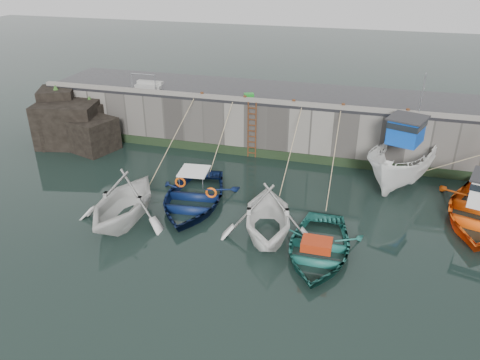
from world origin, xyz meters
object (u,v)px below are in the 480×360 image
(boat_near_navy, at_px, (318,253))
(fish_crate, at_px, (249,96))
(bollard_d, at_px, (343,106))
(boat_far_white, at_px, (404,161))
(bollard_e, at_px, (408,111))
(boat_near_blue, at_px, (193,204))
(bollard_c, at_px, (294,102))
(boat_near_blacktrim, at_px, (267,234))
(bollard_b, at_px, (245,98))
(bollard_a, at_px, (202,95))
(ladder, at_px, (252,130))
(boat_near_white, at_px, (125,220))

(boat_near_navy, relative_size, fish_crate, 9.57)
(boat_near_navy, distance_m, bollard_d, 9.35)
(boat_far_white, xyz_separation_m, bollard_e, (-0.12, 1.25, 2.19))
(boat_near_blue, relative_size, bollard_c, 20.18)
(boat_near_blacktrim, relative_size, bollard_c, 16.91)
(boat_near_blacktrim, xyz_separation_m, boat_far_white, (5.47, 6.73, 1.11))
(boat_near_navy, relative_size, bollard_b, 18.07)
(bollard_a, xyz_separation_m, bollard_b, (2.50, 0.00, 0.00))
(bollard_b, bearing_deg, bollard_c, 0.00)
(bollard_e, bearing_deg, boat_near_navy, -109.83)
(boat_near_blacktrim, bearing_deg, ladder, 95.80)
(boat_near_blue, distance_m, fish_crate, 7.62)
(bollard_c, bearing_deg, bollard_d, 0.00)
(boat_far_white, distance_m, bollard_e, 2.53)
(boat_near_navy, bearing_deg, bollard_b, 121.14)
(fish_crate, relative_size, bollard_c, 1.89)
(bollard_d, bearing_deg, fish_crate, 175.44)
(bollard_b, height_order, bollard_e, same)
(boat_far_white, xyz_separation_m, bollard_a, (-11.12, 1.25, 2.19))
(fish_crate, bearing_deg, ladder, -85.06)
(fish_crate, relative_size, bollard_a, 1.89)
(boat_far_white, height_order, bollard_c, boat_far_white)
(boat_near_blacktrim, bearing_deg, boat_near_white, 172.06)
(ladder, height_order, boat_near_navy, ladder)
(ladder, height_order, bollard_e, bollard_e)
(boat_near_navy, bearing_deg, fish_crate, 119.44)
(bollard_d, relative_size, bollard_e, 1.00)
(bollard_c, bearing_deg, boat_far_white, -11.91)
(boat_near_navy, height_order, bollard_b, bollard_b)
(bollard_c, xyz_separation_m, bollard_d, (2.60, 0.00, 0.00))
(boat_far_white, bearing_deg, bollard_b, -168.30)
(boat_near_blue, bearing_deg, boat_near_navy, -27.39)
(boat_near_blue, xyz_separation_m, bollard_c, (3.46, 6.39, 3.30))
(bollard_a, bearing_deg, boat_near_white, -93.79)
(bollard_b, bearing_deg, ladder, -33.86)
(boat_near_blacktrim, xyz_separation_m, bollard_a, (-5.65, 7.98, 3.30))
(boat_near_blue, height_order, boat_near_navy, boat_near_blue)
(bollard_a, bearing_deg, ladder, -6.38)
(boat_near_white, bearing_deg, bollard_c, 55.60)
(ladder, height_order, bollard_a, bollard_a)
(ladder, height_order, fish_crate, fish_crate)
(boat_near_white, xyz_separation_m, boat_near_navy, (8.41, -0.18, 0.00))
(bollard_b, xyz_separation_m, bollard_c, (2.70, 0.00, 0.00))
(bollard_b, relative_size, bollard_c, 1.00)
(bollard_b, bearing_deg, boat_near_navy, -58.55)
(boat_far_white, bearing_deg, bollard_e, 115.24)
(boat_far_white, xyz_separation_m, bollard_d, (-3.32, 1.25, 2.19))
(bollard_d, xyz_separation_m, bollard_e, (3.20, 0.00, 0.00))
(fish_crate, bearing_deg, boat_near_navy, -82.49)
(boat_near_blacktrim, bearing_deg, bollard_c, 79.91)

